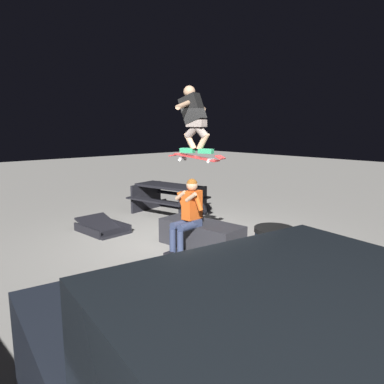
{
  "coord_description": "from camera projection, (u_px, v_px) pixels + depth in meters",
  "views": [
    {
      "loc": [
        -4.98,
        4.43,
        2.2
      ],
      "look_at": [
        -0.3,
        0.18,
        1.07
      ],
      "focal_mm": 34.45,
      "sensor_mm": 36.0,
      "label": 1
    }
  ],
  "objects": [
    {
      "name": "trash_bin",
      "position": [
        273.0,
        260.0,
        4.86
      ],
      "size": [
        0.52,
        0.52,
        0.91
      ],
      "color": "navy",
      "rests_on": "ground"
    },
    {
      "name": "person_sitting_on_ledge",
      "position": [
        188.0,
        212.0,
        6.4
      ],
      "size": [
        0.6,
        0.77,
        1.31
      ],
      "color": "#2D3856",
      "rests_on": "ground"
    },
    {
      "name": "ledge_box_main",
      "position": [
        201.0,
        235.0,
        6.77
      ],
      "size": [
        1.65,
        0.8,
        0.47
      ],
      "primitive_type": "cube",
      "rotation": [
        0.0,
        0.0,
        0.1
      ],
      "color": "#28282D",
      "rests_on": "ground"
    },
    {
      "name": "skater_airborne",
      "position": [
        194.0,
        116.0,
        6.18
      ],
      "size": [
        0.64,
        0.87,
        1.12
      ],
      "color": "#2D9E66"
    },
    {
      "name": "kicker_ramp",
      "position": [
        103.0,
        229.0,
        7.8
      ],
      "size": [
        1.14,
        0.82,
        0.37
      ],
      "color": "black",
      "rests_on": "ground"
    },
    {
      "name": "ground_plane",
      "position": [
        188.0,
        245.0,
        6.95
      ],
      "size": [
        40.0,
        40.0,
        0.0
      ],
      "primitive_type": "plane",
      "color": "gray"
    },
    {
      "name": "skateboard",
      "position": [
        196.0,
        157.0,
        6.27
      ],
      "size": [
        1.03,
        0.49,
        0.13
      ],
      "color": "#B72D2D"
    },
    {
      "name": "picnic_table_back",
      "position": [
        169.0,
        195.0,
        9.32
      ],
      "size": [
        1.94,
        1.66,
        0.75
      ],
      "color": "black",
      "rests_on": "ground"
    }
  ]
}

